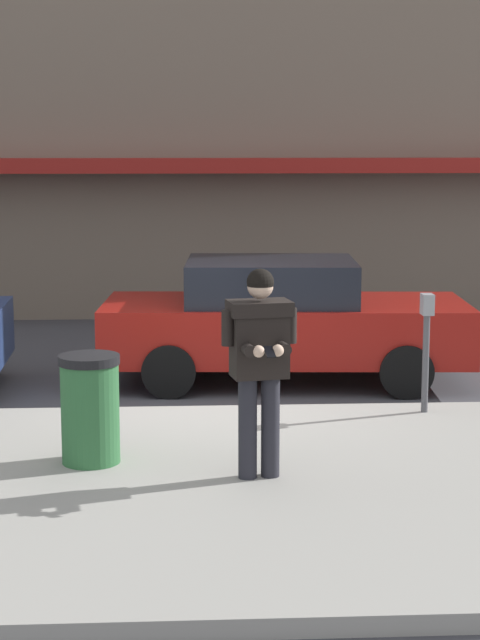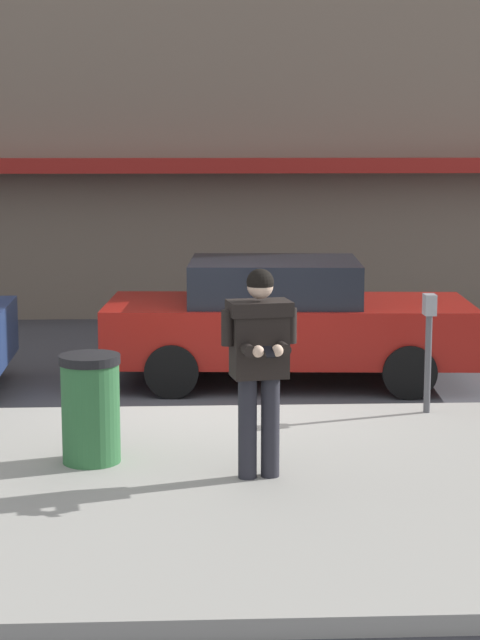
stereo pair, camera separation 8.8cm
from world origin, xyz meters
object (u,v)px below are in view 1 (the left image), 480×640
Objects in this scene: parked_sedan_mid at (282,320)px; parking_meter at (426,335)px; trash_bin at (90,409)px; man_texting_on_phone at (260,350)px.

parked_sedan_mid reaches higher than parking_meter.
parked_sedan_mid is 4.31m from trash_bin.
trash_bin is at bearing 160.45° from man_texting_on_phone.
parking_meter is 1.30× the size of trash_bin.
parking_meter is 3.78m from trash_bin.
man_texting_on_phone reaches higher than parked_sedan_mid.
man_texting_on_phone is at bearing -19.55° from trash_bin.
man_texting_on_phone is 1.84× the size of trash_bin.
man_texting_on_phone is at bearing -97.95° from parked_sedan_mid.
parked_sedan_mid is 2.53m from parking_meter.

